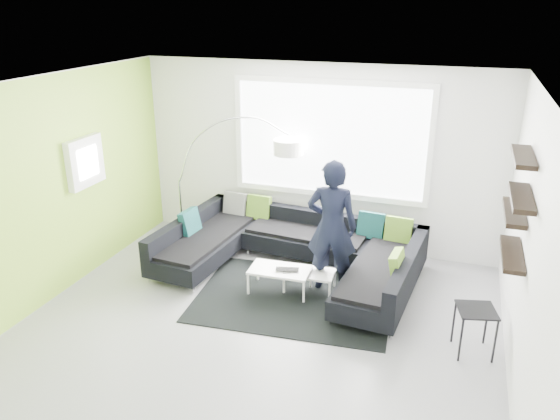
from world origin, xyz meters
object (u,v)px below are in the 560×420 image
object	(u,v)px
sectional_sofa	(289,254)
person	(332,227)
arc_lamp	(179,182)
side_table	(474,331)
laptop	(287,271)
coffee_table	(295,280)

from	to	relation	value
sectional_sofa	person	distance (m)	0.87
arc_lamp	person	world-z (taller)	arc_lamp
side_table	laptop	distance (m)	2.37
side_table	laptop	world-z (taller)	side_table
person	laptop	distance (m)	0.82
person	coffee_table	bearing A→B (deg)	24.74
arc_lamp	laptop	world-z (taller)	arc_lamp
sectional_sofa	side_table	xyz separation A→B (m)	(2.45, -1.06, -0.06)
arc_lamp	laptop	bearing A→B (deg)	-37.07
sectional_sofa	arc_lamp	size ratio (longest dim) A/B	1.77
coffee_table	person	size ratio (longest dim) A/B	0.57
coffee_table	person	xyz separation A→B (m)	(0.42, 0.23, 0.73)
sectional_sofa	side_table	world-z (taller)	sectional_sofa
sectional_sofa	coffee_table	bearing A→B (deg)	-57.36
coffee_table	arc_lamp	world-z (taller)	arc_lamp
coffee_table	side_table	distance (m)	2.33
coffee_table	arc_lamp	size ratio (longest dim) A/B	0.50
sectional_sofa	coffee_table	size ratio (longest dim) A/B	3.55
laptop	side_table	bearing A→B (deg)	-26.55
sectional_sofa	person	world-z (taller)	person
coffee_table	laptop	world-z (taller)	laptop
coffee_table	side_table	bearing A→B (deg)	-19.13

